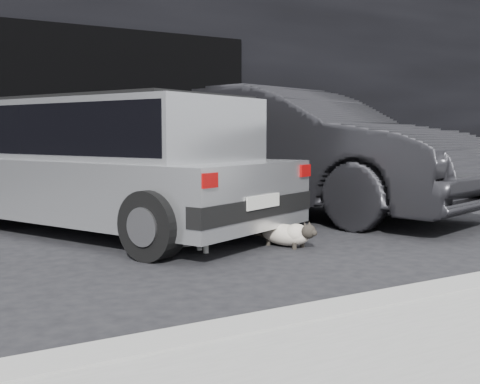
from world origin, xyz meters
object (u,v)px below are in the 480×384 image
silver_hatchback (118,159)px  second_car (293,150)px  cat_white (189,231)px  cat_siamese (289,234)px

silver_hatchback → second_car: 2.45m
silver_hatchback → second_car: second_car is taller
silver_hatchback → cat_white: 1.44m
second_car → cat_white: (-2.28, -1.66, -0.61)m
silver_hatchback → cat_siamese: 1.96m
second_car → cat_white: size_ratio=5.74×
cat_white → second_car: bearing=130.1°
silver_hatchback → second_car: size_ratio=0.84×
silver_hatchback → cat_white: size_ratio=4.83×
second_car → cat_siamese: (-1.39, -1.88, -0.68)m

